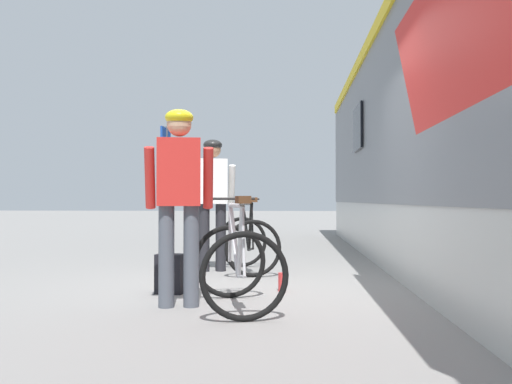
{
  "coord_description": "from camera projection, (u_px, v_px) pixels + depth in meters",
  "views": [
    {
      "loc": [
        0.3,
        -5.77,
        0.95
      ],
      "look_at": [
        -0.13,
        0.69,
        1.05
      ],
      "focal_mm": 37.28,
      "sensor_mm": 36.0,
      "label": 1
    }
  ],
  "objects": [
    {
      "name": "ground_plane",
      "position": [
        264.0,
        288.0,
        5.77
      ],
      "size": [
        80.0,
        80.0,
        0.0
      ],
      "primitive_type": "plane",
      "color": "gray"
    },
    {
      "name": "cyclist_near_in_white",
      "position": [
        213.0,
        192.0,
        7.11
      ],
      "size": [
        0.65,
        0.39,
        1.76
      ],
      "color": "#232328",
      "rests_on": "ground"
    },
    {
      "name": "cyclist_far_in_red",
      "position": [
        179.0,
        189.0,
        4.74
      ],
      "size": [
        0.65,
        0.38,
        1.76
      ],
      "color": "#4C515B",
      "rests_on": "ground"
    },
    {
      "name": "bicycle_near_black",
      "position": [
        247.0,
        241.0,
        7.04
      ],
      "size": [
        0.93,
        1.2,
        0.99
      ],
      "color": "black",
      "rests_on": "ground"
    },
    {
      "name": "bicycle_far_silver",
      "position": [
        236.0,
        263.0,
        4.65
      ],
      "size": [
        0.93,
        1.2,
        0.99
      ],
      "color": "black",
      "rests_on": "ground"
    },
    {
      "name": "backpack_on_platform",
      "position": [
        170.0,
        274.0,
        5.42
      ],
      "size": [
        0.31,
        0.22,
        0.4
      ],
      "primitive_type": "cube",
      "rotation": [
        0.0,
        0.0,
        -0.17
      ],
      "color": "black",
      "rests_on": "ground"
    },
    {
      "name": "water_bottle_near_the_bikes",
      "position": [
        282.0,
        282.0,
        5.54
      ],
      "size": [
        0.08,
        0.08,
        0.19
      ],
      "primitive_type": "cylinder",
      "color": "red",
      "rests_on": "ground"
    },
    {
      "name": "water_bottle_by_the_backpack",
      "position": [
        169.0,
        281.0,
        5.61
      ],
      "size": [
        0.08,
        0.08,
        0.19
      ],
      "primitive_type": "cylinder",
      "color": "red",
      "rests_on": "ground"
    },
    {
      "name": "platform_sign_post",
      "position": [
        166.0,
        166.0,
        10.47
      ],
      "size": [
        0.08,
        0.7,
        2.4
      ],
      "color": "#595B60",
      "rests_on": "ground"
    }
  ]
}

